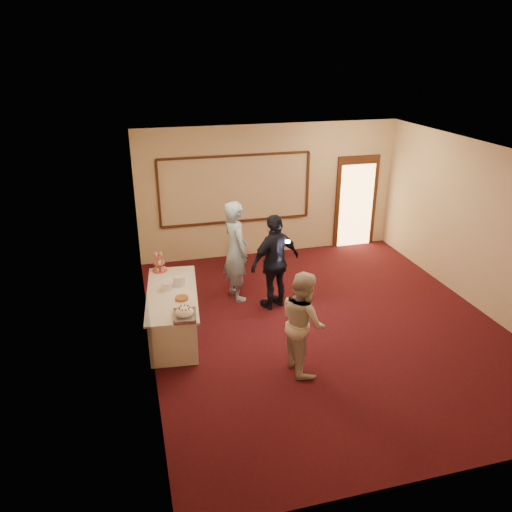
# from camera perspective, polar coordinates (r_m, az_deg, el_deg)

# --- Properties ---
(floor) EXTENTS (7.00, 7.00, 0.00)m
(floor) POSITION_cam_1_polar(r_m,az_deg,el_deg) (8.98, 7.81, -7.73)
(floor) COLOR black
(floor) RESTS_ON ground
(room_walls) EXTENTS (6.04, 7.04, 3.02)m
(room_walls) POSITION_cam_1_polar(r_m,az_deg,el_deg) (8.15, 8.56, 4.64)
(room_walls) COLOR beige
(room_walls) RESTS_ON floor
(wall_molding) EXTENTS (3.45, 0.04, 1.55)m
(wall_molding) POSITION_cam_1_polar(r_m,az_deg,el_deg) (11.21, -2.34, 7.63)
(wall_molding) COLOR #341D0F
(wall_molding) RESTS_ON room_walls
(doorway) EXTENTS (1.05, 0.07, 2.20)m
(doorway) POSITION_cam_1_polar(r_m,az_deg,el_deg) (12.29, 11.34, 6.05)
(doorway) COLOR #341D0F
(doorway) RESTS_ON floor
(buffet_table) EXTENTS (1.04, 2.19, 0.77)m
(buffet_table) POSITION_cam_1_polar(r_m,az_deg,el_deg) (8.57, -9.43, -6.43)
(buffet_table) COLOR silver
(buffet_table) RESTS_ON floor
(pavlova_tray) EXTENTS (0.38, 0.50, 0.17)m
(pavlova_tray) POSITION_cam_1_polar(r_m,az_deg,el_deg) (7.58, -8.16, -6.52)
(pavlova_tray) COLOR silver
(pavlova_tray) RESTS_ON buffet_table
(cupcake_stand) EXTENTS (0.27, 0.27, 0.39)m
(cupcake_stand) POSITION_cam_1_polar(r_m,az_deg,el_deg) (9.18, -11.00, -0.87)
(cupcake_stand) COLOR #D34452
(cupcake_stand) RESTS_ON buffet_table
(plate_stack_a) EXTENTS (0.18, 0.18, 0.15)m
(plate_stack_a) POSITION_cam_1_polar(r_m,az_deg,el_deg) (8.46, -10.17, -3.42)
(plate_stack_a) COLOR white
(plate_stack_a) RESTS_ON buffet_table
(plate_stack_b) EXTENTS (0.21, 0.21, 0.17)m
(plate_stack_b) POSITION_cam_1_polar(r_m,az_deg,el_deg) (8.60, -8.76, -2.78)
(plate_stack_b) COLOR white
(plate_stack_b) RESTS_ON buffet_table
(tart) EXTENTS (0.25, 0.25, 0.05)m
(tart) POSITION_cam_1_polar(r_m,az_deg,el_deg) (8.12, -8.48, -4.85)
(tart) COLOR white
(tart) RESTS_ON buffet_table
(man) EXTENTS (0.60, 0.79, 1.95)m
(man) POSITION_cam_1_polar(r_m,az_deg,el_deg) (9.41, -2.32, 0.60)
(man) COLOR #8EB3DB
(man) RESTS_ON floor
(woman) EXTENTS (0.66, 0.82, 1.59)m
(woman) POSITION_cam_1_polar(r_m,az_deg,el_deg) (7.42, 5.39, -7.50)
(woman) COLOR beige
(woman) RESTS_ON floor
(guest) EXTENTS (1.15, 0.80, 1.81)m
(guest) POSITION_cam_1_polar(r_m,az_deg,el_deg) (9.11, 2.20, -0.67)
(guest) COLOR black
(guest) RESTS_ON floor
(camera_flash) EXTENTS (0.07, 0.05, 0.05)m
(camera_flash) POSITION_cam_1_polar(r_m,az_deg,el_deg) (8.90, 3.66, 1.65)
(camera_flash) COLOR white
(camera_flash) RESTS_ON guest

